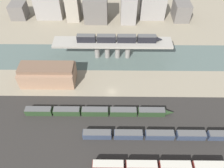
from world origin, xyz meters
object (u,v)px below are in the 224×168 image
at_px(train_on_bridge, 119,38).
at_px(warehouse_building, 48,74).
at_px(train_yard_near, 162,166).
at_px(train_yard_mid, 163,135).
at_px(train_yard_far, 99,112).

xyz_separation_m(train_on_bridge, warehouse_building, (-35.00, -19.38, -7.70)).
bearing_deg(train_yard_near, warehouse_building, 138.49).
bearing_deg(train_on_bridge, warehouse_building, -151.03).
bearing_deg(train_yard_mid, warehouse_building, 149.13).
xyz_separation_m(train_yard_near, warehouse_building, (-50.21, 44.44, 2.87)).
bearing_deg(train_on_bridge, train_yard_near, -76.59).
height_order(train_on_bridge, train_yard_mid, train_on_bridge).
relative_size(train_yard_near, train_yard_far, 0.79).
bearing_deg(train_yard_far, warehouse_building, 142.15).
bearing_deg(train_yard_mid, train_yard_far, 157.05).
bearing_deg(train_yard_far, train_on_bridge, 77.23).
bearing_deg(train_yard_near, train_yard_mid, 78.77).
distance_m(train_on_bridge, train_yard_near, 66.45).
xyz_separation_m(train_yard_mid, train_yard_far, (-26.75, 11.32, -0.01)).
relative_size(train_yard_mid, train_yard_far, 1.01).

